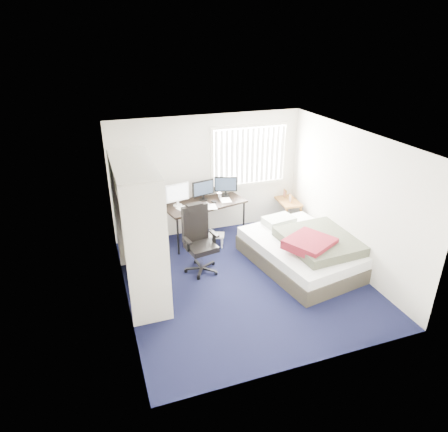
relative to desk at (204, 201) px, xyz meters
name	(u,v)px	position (x,y,z in m)	size (l,w,h in m)	color
ground	(244,280)	(0.21, -1.75, -0.83)	(4.20, 4.20, 0.00)	black
room_shell	(246,200)	(0.21, -1.75, 0.68)	(4.20, 4.20, 4.20)	silver
window_assembly	(250,156)	(1.11, 0.29, 0.77)	(1.72, 0.09, 1.32)	white
closet	(139,217)	(-1.47, -1.49, 0.52)	(0.64, 1.84, 2.22)	beige
desk	(204,201)	(0.00, 0.00, 0.00)	(1.77, 1.10, 1.27)	black
office_chair	(199,246)	(-0.43, -1.14, -0.36)	(0.68, 0.68, 1.24)	black
footstool	(216,237)	(0.12, -0.43, -0.63)	(0.39, 0.35, 0.26)	white
nightstand	(287,202)	(1.96, 0.09, -0.33)	(0.47, 0.86, 0.75)	brown
bed	(306,250)	(1.47, -1.63, -0.53)	(1.99, 2.44, 0.72)	#393429
pine_box	(153,302)	(-1.44, -2.06, -0.69)	(0.37, 0.28, 0.28)	tan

